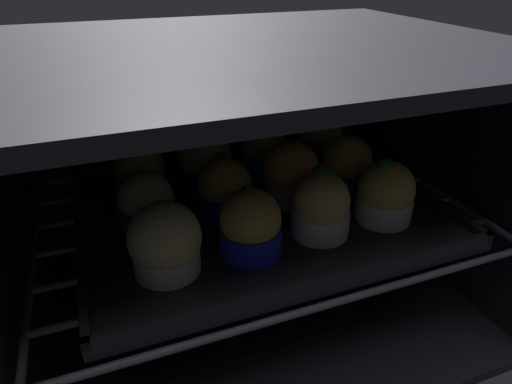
{
  "coord_description": "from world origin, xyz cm",
  "views": [
    {
      "loc": [
        -17.79,
        -24.96,
        44.01
      ],
      "look_at": [
        0.0,
        21.26,
        17.05
      ],
      "focal_mm": 30.88,
      "sensor_mm": 36.0,
      "label": 1
    }
  ],
  "objects": [
    {
      "name": "muffin_row1_col0",
      "position": [
        -13.76,
        21.22,
        18.2
      ],
      "size": [
        6.79,
        6.79,
        6.92
      ],
      "color": "#1928B7",
      "rests_on": "baking_tray"
    },
    {
      "name": "baking_tray",
      "position": [
        0.0,
        21.26,
        14.67
      ],
      "size": [
        44.03,
        35.06,
        2.2
      ],
      "color": "black",
      "rests_on": "oven_rack"
    },
    {
      "name": "oven_cavity",
      "position": [
        0.0,
        26.25,
        17.0
      ],
      "size": [
        59.0,
        47.0,
        37.0
      ],
      "color": "black",
      "rests_on": "ground"
    },
    {
      "name": "muffin_row2_col1",
      "position": [
        -4.15,
        30.27,
        18.51
      ],
      "size": [
        7.43,
        7.43,
        8.15
      ],
      "color": "#1928B7",
      "rests_on": "baking_tray"
    },
    {
      "name": "muffin_row1_col1",
      "position": [
        -4.23,
        21.04,
        18.35
      ],
      "size": [
        6.79,
        6.79,
        7.45
      ],
      "color": "#1928B7",
      "rests_on": "baking_tray"
    },
    {
      "name": "muffin_row2_col0",
      "position": [
        -13.28,
        29.99,
        18.28
      ],
      "size": [
        6.79,
        6.79,
        7.26
      ],
      "color": "red",
      "rests_on": "baking_tray"
    },
    {
      "name": "muffin_row0_col1",
      "position": [
        -4.19,
        12.01,
        18.56
      ],
      "size": [
        6.79,
        6.79,
        7.56
      ],
      "color": "#1928B7",
      "rests_on": "baking_tray"
    },
    {
      "name": "oven_rack",
      "position": [
        0.0,
        22.0,
        13.6
      ],
      "size": [
        54.8,
        42.0,
        0.8
      ],
      "color": "#51515B",
      "rests_on": "oven_cavity"
    },
    {
      "name": "muffin_row2_col2",
      "position": [
        4.67,
        30.33,
        18.63
      ],
      "size": [
        6.79,
        6.79,
        8.05
      ],
      "color": "#0C8C84",
      "rests_on": "baking_tray"
    },
    {
      "name": "muffin_row0_col3",
      "position": [
        13.3,
        12.6,
        18.62
      ],
      "size": [
        6.79,
        6.79,
        8.09
      ],
      "color": "silver",
      "rests_on": "baking_tray"
    },
    {
      "name": "muffin_row1_col2",
      "position": [
        4.66,
        20.91,
        18.88
      ],
      "size": [
        7.3,
        7.3,
        8.11
      ],
      "color": "silver",
      "rests_on": "baking_tray"
    },
    {
      "name": "muffin_row2_col3",
      "position": [
        13.85,
        30.04,
        18.72
      ],
      "size": [
        6.79,
        6.79,
        7.96
      ],
      "color": "#1928B7",
      "rests_on": "baking_tray"
    },
    {
      "name": "muffin_row0_col2",
      "position": [
        4.57,
        12.62,
        18.69
      ],
      "size": [
        6.79,
        6.79,
        8.24
      ],
      "color": "silver",
      "rests_on": "baking_tray"
    },
    {
      "name": "muffin_row0_col0",
      "position": [
        -13.27,
        12.05,
        18.59
      ],
      "size": [
        7.45,
        7.45,
        7.71
      ],
      "color": "silver",
      "rests_on": "baking_tray"
    },
    {
      "name": "muffin_row1_col3",
      "position": [
        13.15,
        21.4,
        18.55
      ],
      "size": [
        6.94,
        6.94,
        7.56
      ],
      "color": "#1928B7",
      "rests_on": "baking_tray"
    }
  ]
}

